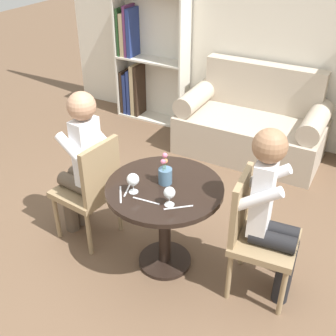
# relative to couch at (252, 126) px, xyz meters

# --- Properties ---
(ground_plane) EXTENTS (16.00, 16.00, 0.00)m
(ground_plane) POSITION_rel_couch_xyz_m (0.00, -1.95, -0.31)
(ground_plane) COLOR brown
(back_wall) EXTENTS (5.20, 0.05, 2.70)m
(back_wall) POSITION_rel_couch_xyz_m (0.00, 0.43, 1.04)
(back_wall) COLOR silver
(back_wall) RESTS_ON ground_plane
(round_table) EXTENTS (0.81, 0.81, 0.70)m
(round_table) POSITION_rel_couch_xyz_m (0.00, -1.95, 0.22)
(round_table) COLOR black
(round_table) RESTS_ON ground_plane
(couch) EXTENTS (1.51, 0.80, 0.92)m
(couch) POSITION_rel_couch_xyz_m (0.00, 0.00, 0.00)
(couch) COLOR #B7A893
(couch) RESTS_ON ground_plane
(bookshelf_left) EXTENTS (0.90, 0.28, 1.52)m
(bookshelf_left) POSITION_rel_couch_xyz_m (-1.50, 0.27, 0.39)
(bookshelf_left) COLOR silver
(bookshelf_left) RESTS_ON ground_plane
(chair_left) EXTENTS (0.47, 0.47, 0.90)m
(chair_left) POSITION_rel_couch_xyz_m (-0.64, -1.95, 0.18)
(chair_left) COLOR #937A56
(chair_left) RESTS_ON ground_plane
(chair_right) EXTENTS (0.45, 0.45, 0.90)m
(chair_right) POSITION_rel_couch_xyz_m (0.64, -1.86, 0.18)
(chair_right) COLOR #937A56
(chair_right) RESTS_ON ground_plane
(person_left) EXTENTS (0.44, 0.37, 1.26)m
(person_left) POSITION_rel_couch_xyz_m (-0.72, -1.94, 0.36)
(person_left) COLOR brown
(person_left) RESTS_ON ground_plane
(person_right) EXTENTS (0.44, 0.36, 1.25)m
(person_right) POSITION_rel_couch_xyz_m (0.72, -1.84, 0.36)
(person_right) COLOR black
(person_right) RESTS_ON ground_plane
(wine_glass_left) EXTENTS (0.08, 0.08, 0.14)m
(wine_glass_left) POSITION_rel_couch_xyz_m (-0.15, -2.10, 0.48)
(wine_glass_left) COLOR white
(wine_glass_left) RESTS_ON round_table
(wine_glass_right) EXTENTS (0.08, 0.08, 0.13)m
(wine_glass_right) POSITION_rel_couch_xyz_m (0.13, -2.11, 0.48)
(wine_glass_right) COLOR white
(wine_glass_right) RESTS_ON round_table
(flower_vase) EXTENTS (0.09, 0.09, 0.24)m
(flower_vase) POSITION_rel_couch_xyz_m (-0.02, -1.91, 0.46)
(flower_vase) COLOR slate
(flower_vase) RESTS_ON round_table
(knife_left_setting) EXTENTS (0.15, 0.13, 0.00)m
(knife_left_setting) POSITION_rel_couch_xyz_m (0.19, -2.11, 0.39)
(knife_left_setting) COLOR silver
(knife_left_setting) RESTS_ON round_table
(fork_left_setting) EXTENTS (0.07, 0.18, 0.00)m
(fork_left_setting) POSITION_rel_couch_xyz_m (-0.20, -2.09, 0.39)
(fork_left_setting) COLOR silver
(fork_left_setting) RESTS_ON round_table
(knife_right_setting) EXTENTS (0.19, 0.03, 0.00)m
(knife_right_setting) POSITION_rel_couch_xyz_m (-0.03, -2.15, 0.39)
(knife_right_setting) COLOR silver
(knife_right_setting) RESTS_ON round_table
(fork_right_setting) EXTENTS (0.12, 0.16, 0.00)m
(fork_right_setting) POSITION_rel_couch_xyz_m (-0.21, -2.17, 0.39)
(fork_right_setting) COLOR silver
(fork_right_setting) RESTS_ON round_table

